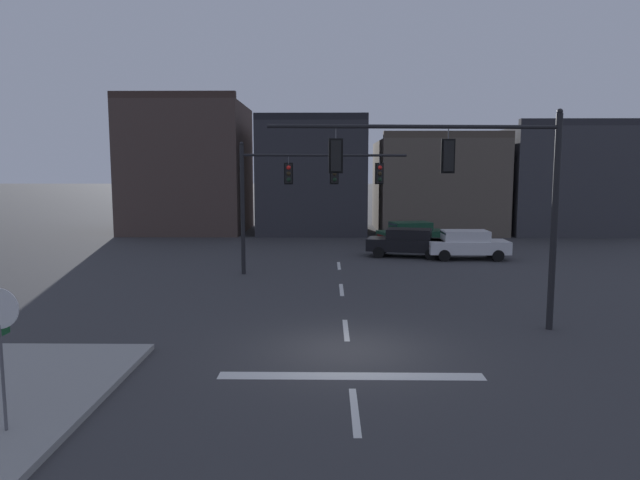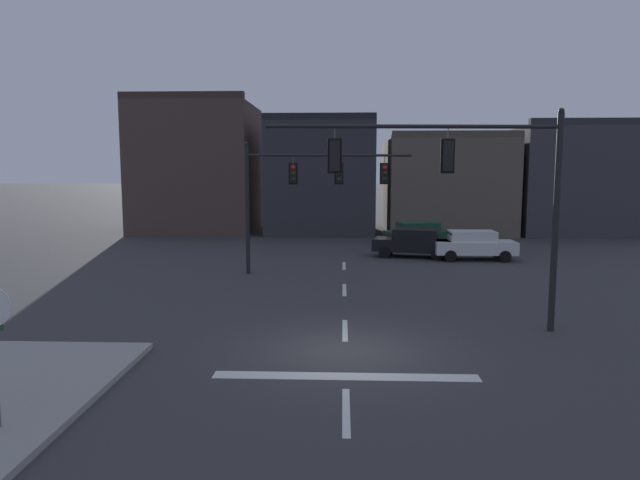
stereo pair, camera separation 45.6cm
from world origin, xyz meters
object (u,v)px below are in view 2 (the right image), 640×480
at_px(signal_mast_near_side, 471,180).
at_px(car_lot_farside, 419,234).
at_px(signal_mast_far_side, 303,184).
at_px(car_lot_middle, 413,242).
at_px(car_lot_nearside, 474,244).

relative_size(signal_mast_near_side, car_lot_farside, 1.86).
height_order(signal_mast_near_side, signal_mast_far_side, signal_mast_near_side).
xyz_separation_m(signal_mast_near_side, car_lot_farside, (1.15, 19.51, -3.78)).
relative_size(signal_mast_far_side, car_lot_middle, 1.68).
distance_m(signal_mast_far_side, car_lot_nearside, 10.73).
bearing_deg(signal_mast_far_side, car_lot_nearside, 26.04).
xyz_separation_m(signal_mast_near_side, car_lot_nearside, (3.44, 14.31, -3.78)).
bearing_deg(car_lot_middle, car_lot_nearside, -14.68).
bearing_deg(car_lot_farside, signal_mast_near_side, -93.36).
distance_m(signal_mast_near_side, car_lot_middle, 15.61).
relative_size(signal_mast_near_side, car_lot_middle, 1.87).
xyz_separation_m(signal_mast_far_side, car_lot_nearside, (9.13, 4.46, -3.44)).
xyz_separation_m(car_lot_nearside, car_lot_farside, (-2.29, 5.21, 0.00)).
bearing_deg(signal_mast_near_side, car_lot_nearside, 76.48).
xyz_separation_m(signal_mast_near_side, signal_mast_far_side, (-5.69, 9.84, -0.33)).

